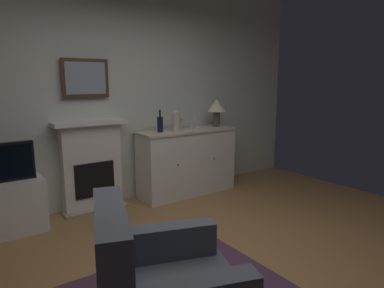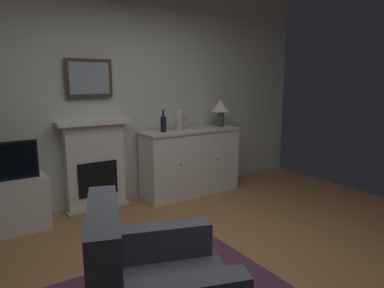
{
  "view_description": "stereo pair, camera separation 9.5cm",
  "coord_description": "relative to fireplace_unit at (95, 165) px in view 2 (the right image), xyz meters",
  "views": [
    {
      "loc": [
        -1.68,
        -1.94,
        1.58
      ],
      "look_at": [
        0.08,
        0.55,
        1.0
      ],
      "focal_mm": 31.87,
      "sensor_mm": 36.0,
      "label": 1
    },
    {
      "loc": [
        -1.6,
        -1.99,
        1.58
      ],
      "look_at": [
        0.08,
        0.55,
        1.0
      ],
      "focal_mm": 31.87,
      "sensor_mm": 36.0,
      "label": 2
    }
  ],
  "objects": [
    {
      "name": "table_lamp",
      "position": [
        1.8,
        -0.18,
        0.63
      ],
      "size": [
        0.26,
        0.26,
        0.4
      ],
      "color": "#4C4742",
      "rests_on": "sideboard_cabinet"
    },
    {
      "name": "vase_decorative",
      "position": [
        1.08,
        -0.23,
        0.5
      ],
      "size": [
        0.11,
        0.11,
        0.28
      ],
      "color": "beige",
      "rests_on": "sideboard_cabinet"
    },
    {
      "name": "ground_plane",
      "position": [
        0.36,
        -2.05,
        -0.6
      ],
      "size": [
        6.07,
        4.43,
        0.1
      ],
      "primitive_type": "cube",
      "color": "#9E7042",
      "rests_on": "ground"
    },
    {
      "name": "wine_glass_center",
      "position": [
        1.32,
        -0.22,
        0.48
      ],
      "size": [
        0.07,
        0.07,
        0.16
      ],
      "color": "silver",
      "rests_on": "sideboard_cabinet"
    },
    {
      "name": "wine_bottle",
      "position": [
        0.87,
        -0.16,
        0.46
      ],
      "size": [
        0.08,
        0.08,
        0.29
      ],
      "color": "black",
      "rests_on": "sideboard_cabinet"
    },
    {
      "name": "sideboard_cabinet",
      "position": [
        1.28,
        -0.18,
        -0.1
      ],
      "size": [
        1.4,
        0.49,
        0.9
      ],
      "color": "white",
      "rests_on": "ground_plane"
    },
    {
      "name": "wine_glass_left",
      "position": [
        1.21,
        -0.14,
        0.48
      ],
      "size": [
        0.07,
        0.07,
        0.16
      ],
      "color": "silver",
      "rests_on": "sideboard_cabinet"
    },
    {
      "name": "wine_glass_right",
      "position": [
        1.43,
        -0.21,
        0.48
      ],
      "size": [
        0.07,
        0.07,
        0.16
      ],
      "color": "silver",
      "rests_on": "sideboard_cabinet"
    },
    {
      "name": "tv_set",
      "position": [
        -0.98,
        -0.19,
        0.21
      ],
      "size": [
        0.62,
        0.07,
        0.4
      ],
      "color": "black",
      "rests_on": "tv_cabinet"
    },
    {
      "name": "fireplace_unit",
      "position": [
        0.0,
        0.0,
        0.0
      ],
      "size": [
        0.87,
        0.3,
        1.1
      ],
      "color": "white",
      "rests_on": "ground_plane"
    },
    {
      "name": "wall_rear",
      "position": [
        0.36,
        0.13,
        0.93
      ],
      "size": [
        6.07,
        0.06,
        2.96
      ],
      "primitive_type": "cube",
      "color": "silver",
      "rests_on": "ground_plane"
    },
    {
      "name": "framed_picture",
      "position": [
        -0.0,
        0.05,
        1.04
      ],
      "size": [
        0.55,
        0.04,
        0.45
      ],
      "color": "#473323"
    },
    {
      "name": "tv_cabinet",
      "position": [
        -0.97,
        -0.16,
        -0.27
      ],
      "size": [
        0.75,
        0.42,
        0.56
      ],
      "color": "white",
      "rests_on": "ground_plane"
    }
  ]
}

